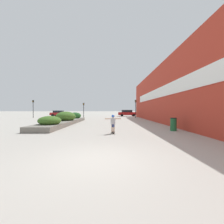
% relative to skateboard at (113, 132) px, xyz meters
% --- Properties ---
extents(ground_plane, '(300.00, 300.00, 0.00)m').
position_rel_skateboard_xyz_m(ground_plane, '(-0.61, -5.60, -0.07)').
color(ground_plane, '#ADA89E').
extents(building_wall_right, '(0.67, 38.25, 7.23)m').
position_rel_skateboard_xyz_m(building_wall_right, '(6.09, 6.53, 3.55)').
color(building_wall_right, '#B23323').
rests_on(building_wall_right, ground_plane).
extents(planter_box, '(2.27, 13.42, 1.46)m').
position_rel_skateboard_xyz_m(planter_box, '(-5.50, 6.62, 0.45)').
color(planter_box, slate).
rests_on(planter_box, ground_plane).
extents(skateboard, '(0.28, 0.72, 0.09)m').
position_rel_skateboard_xyz_m(skateboard, '(0.00, 0.00, 0.00)').
color(skateboard, black).
rests_on(skateboard, ground_plane).
extents(skateboarder, '(1.15, 0.21, 1.23)m').
position_rel_skateboard_xyz_m(skateboarder, '(0.00, 0.00, 0.77)').
color(skateboarder, tan).
rests_on(skateboarder, skateboard).
extents(trash_bin, '(0.50, 0.50, 1.03)m').
position_rel_skateboard_xyz_m(trash_bin, '(4.80, 1.25, 0.45)').
color(trash_bin, '#1E5B33').
rests_on(trash_bin, ground_plane).
extents(car_leftmost, '(4.74, 2.05, 1.60)m').
position_rel_skateboard_xyz_m(car_leftmost, '(3.85, 27.54, 0.76)').
color(car_leftmost, maroon).
rests_on(car_leftmost, ground_plane).
extents(car_center_left, '(3.99, 2.01, 1.46)m').
position_rel_skateboard_xyz_m(car_center_left, '(-13.31, 26.64, 0.71)').
color(car_center_left, maroon).
rests_on(car_center_left, ground_plane).
extents(traffic_light_left, '(0.28, 0.30, 3.07)m').
position_rel_skateboard_xyz_m(traffic_light_left, '(-5.91, 20.18, 2.05)').
color(traffic_light_left, black).
rests_on(traffic_light_left, ground_plane).
extents(traffic_light_right, '(0.28, 0.30, 3.64)m').
position_rel_skateboard_xyz_m(traffic_light_right, '(4.70, 19.70, 2.40)').
color(traffic_light_right, black).
rests_on(traffic_light_right, ground_plane).
extents(traffic_light_far_left, '(0.28, 0.30, 3.62)m').
position_rel_skateboard_xyz_m(traffic_light_far_left, '(-16.22, 20.01, 2.39)').
color(traffic_light_far_left, black).
rests_on(traffic_light_far_left, ground_plane).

